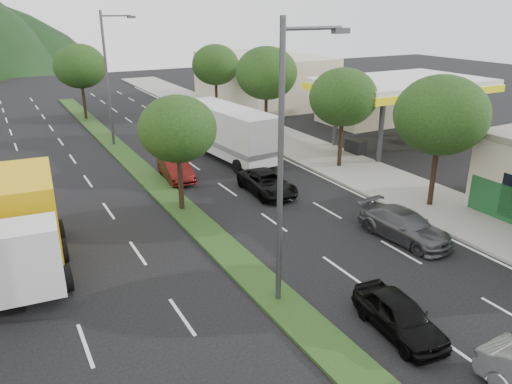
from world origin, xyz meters
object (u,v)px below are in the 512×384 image
tree_r_e (215,65)px  car_queue_d (267,183)px  streetlight_near (286,155)px  car_queue_b (405,226)px  tree_r_c (343,97)px  motorhome (228,131)px  streetlight_mid (109,73)px  tree_r_d (266,73)px  car_queue_a (399,315)px  tree_r_b (441,115)px  box_truck (24,226)px  tree_med_near (178,129)px  car_queue_c (176,168)px  tree_med_far (80,66)px

tree_r_e → car_queue_d: (-6.72, -21.97, -4.25)m
streetlight_near → car_queue_b: streetlight_near is taller
tree_r_c → motorhome: tree_r_c is taller
tree_r_c → tree_r_e: size_ratio=0.97×
motorhome → streetlight_mid: bearing=125.2°
tree_r_d → car_queue_a: (-9.45, -25.53, -4.53)m
tree_r_e → motorhome: tree_r_e is taller
tree_r_c → tree_r_d: 10.01m
car_queue_d → motorhome: motorhome is taller
tree_r_b → tree_r_e: (0.00, 28.00, -0.14)m
tree_r_c → streetlight_near: (-11.79, -12.00, 0.84)m
streetlight_near → box_truck: bearing=137.0°
tree_r_b → tree_r_c: tree_r_b is taller
car_queue_b → motorhome: size_ratio=0.49×
tree_med_near → car_queue_a: tree_med_near is taller
tree_med_near → streetlight_near: bearing=-88.8°
tree_med_near → car_queue_b: 12.04m
streetlight_mid → car_queue_b: (7.65, -23.32, -4.90)m
car_queue_a → car_queue_d: car_queue_a is taller
tree_r_d → car_queue_b: size_ratio=1.51×
car_queue_c → motorhome: bearing=33.5°
tree_r_b → car_queue_b: (-4.15, -2.32, -4.35)m
motorhome → tree_r_e: bearing=63.5°
box_truck → car_queue_b: bearing=164.9°
tree_med_near → car_queue_a: size_ratio=1.57×
tree_r_d → tree_r_e: size_ratio=1.07×
car_queue_d → car_queue_b: bearing=-70.2°
streetlight_mid → car_queue_c: 11.18m
car_queue_b → car_queue_c: size_ratio=1.12×
car_queue_c → car_queue_b: bearing=-59.4°
tree_r_d → car_queue_c: tree_r_d is taller
streetlight_near → car_queue_d: size_ratio=2.17×
tree_med_far → motorhome: 19.64m
tree_r_e → car_queue_a: size_ratio=1.75×
tree_med_far → car_queue_b: 35.47m
motorhome → tree_r_d: bearing=32.5°
tree_med_far → box_truck: (-7.76, -28.58, -3.26)m
streetlight_mid → car_queue_a: size_ratio=2.61×
car_queue_c → tree_r_d: bearing=38.7°
tree_r_b → car_queue_c: tree_r_b is taller
tree_r_c → tree_med_near: tree_r_c is taller
tree_med_near → car_queue_c: tree_med_near is taller
streetlight_mid → tree_r_b: bearing=-60.7°
car_queue_c → tree_r_c: bearing=-11.0°
tree_r_c → car_queue_d: tree_r_c is taller
streetlight_near → car_queue_d: (5.07, 10.03, -4.94)m
tree_r_b → tree_r_d: bearing=90.0°
car_queue_b → car_queue_d: car_queue_b is taller
tree_r_b → tree_med_near: bearing=153.4°
car_queue_c → tree_r_b: bearing=-41.3°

